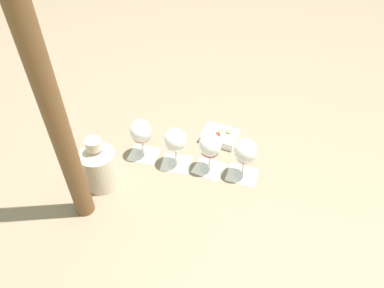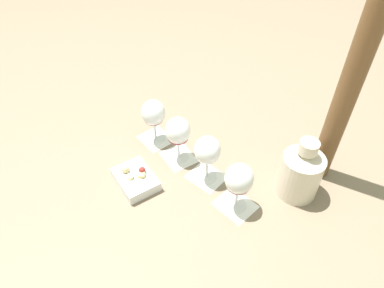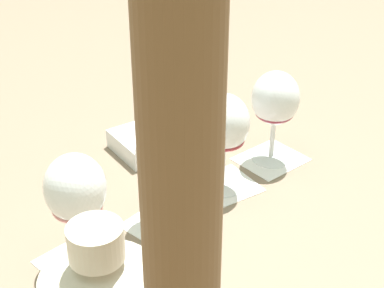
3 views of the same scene
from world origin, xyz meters
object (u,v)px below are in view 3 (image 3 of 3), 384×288
(wine_glass_0, at_px, (76,193))
(wine_glass_1, at_px, (164,159))
(wine_glass_3, at_px, (275,103))
(snack_dish, at_px, (155,138))
(wine_glass_2, at_px, (224,127))

(wine_glass_0, distance_m, wine_glass_1, 0.13)
(wine_glass_1, relative_size, wine_glass_3, 1.00)
(wine_glass_1, distance_m, snack_dish, 0.24)
(wine_glass_3, height_order, snack_dish, wine_glass_3)
(wine_glass_1, height_order, wine_glass_3, same)
(wine_glass_2, bearing_deg, wine_glass_0, -144.65)
(wine_glass_1, height_order, wine_glass_2, same)
(wine_glass_0, bearing_deg, wine_glass_2, 35.35)
(wine_glass_0, relative_size, wine_glass_1, 1.00)
(wine_glass_2, xyz_separation_m, snack_dish, (-0.10, 0.14, -0.09))
(wine_glass_0, xyz_separation_m, wine_glass_1, (0.12, 0.07, -0.00))
(wine_glass_1, xyz_separation_m, wine_glass_2, (0.09, 0.08, 0.00))
(wine_glass_2, height_order, snack_dish, wine_glass_2)
(snack_dish, bearing_deg, wine_glass_1, -89.25)
(wine_glass_0, bearing_deg, wine_glass_1, 31.15)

